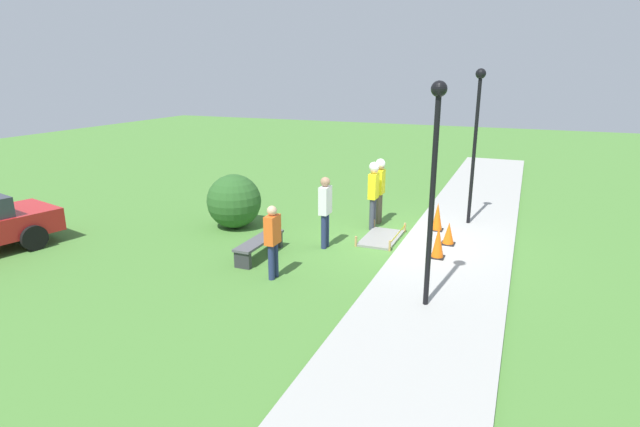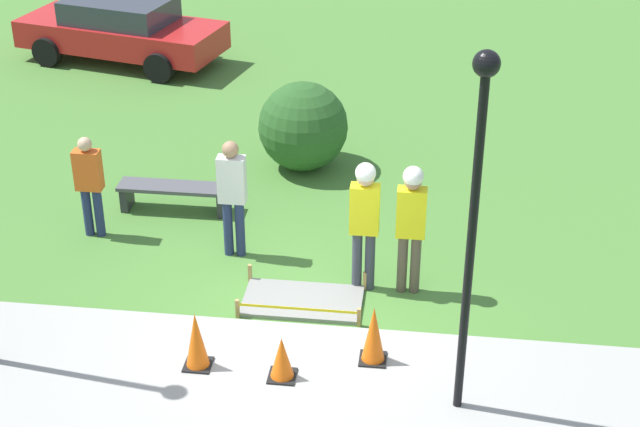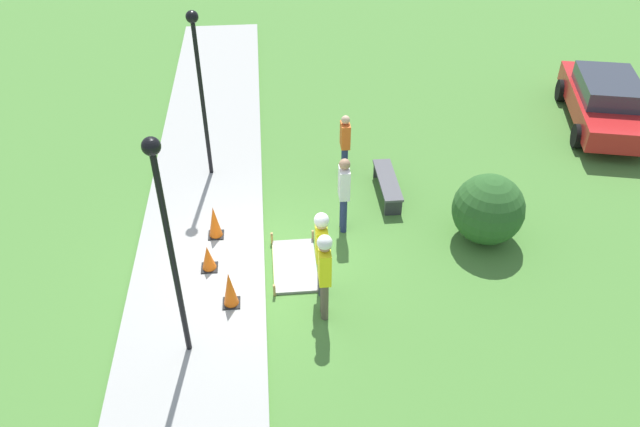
{
  "view_description": "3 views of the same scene",
  "coord_description": "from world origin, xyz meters",
  "px_view_note": "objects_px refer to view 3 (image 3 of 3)",
  "views": [
    {
      "loc": [
        -12.45,
        -2.73,
        4.39
      ],
      "look_at": [
        -0.59,
        2.19,
        0.7
      ],
      "focal_mm": 28.0,
      "sensor_mm": 36.0,
      "label": 1
    },
    {
      "loc": [
        1.63,
        -10.5,
        7.6
      ],
      "look_at": [
        0.16,
        1.18,
        1.12
      ],
      "focal_mm": 55.0,
      "sensor_mm": 36.0,
      "label": 2
    },
    {
      "loc": [
        9.77,
        0.27,
        8.8
      ],
      "look_at": [
        -0.43,
        1.2,
        1.05
      ],
      "focal_mm": 35.0,
      "sensor_mm": 36.0,
      "label": 3
    }
  ],
  "objects_px": {
    "traffic_cone_near_patch": "(214,222)",
    "traffic_cone_sidewalk_edge": "(230,289)",
    "park_bench": "(387,183)",
    "worker_assistant": "(325,269)",
    "parked_car_red": "(605,101)",
    "lamppost_far": "(199,73)",
    "traffic_cone_far_patch": "(208,258)",
    "worker_supervisor": "(321,246)",
    "lamppost_near": "(166,225)",
    "bystander_in_gray_shirt": "(344,190)",
    "bystander_in_orange_shirt": "(345,142)"
  },
  "relations": [
    {
      "from": "traffic_cone_near_patch",
      "to": "bystander_in_orange_shirt",
      "type": "bearing_deg",
      "value": 127.06
    },
    {
      "from": "bystander_in_orange_shirt",
      "to": "bystander_in_gray_shirt",
      "type": "height_order",
      "value": "bystander_in_gray_shirt"
    },
    {
      "from": "traffic_cone_far_patch",
      "to": "worker_supervisor",
      "type": "xyz_separation_m",
      "value": [
        0.79,
        2.26,
        0.81
      ]
    },
    {
      "from": "worker_assistant",
      "to": "traffic_cone_sidewalk_edge",
      "type": "bearing_deg",
      "value": -101.25
    },
    {
      "from": "traffic_cone_near_patch",
      "to": "traffic_cone_sidewalk_edge",
      "type": "xyz_separation_m",
      "value": [
        2.14,
        0.38,
        0.01
      ]
    },
    {
      "from": "traffic_cone_near_patch",
      "to": "worker_assistant",
      "type": "distance_m",
      "value": 3.37
    },
    {
      "from": "traffic_cone_sidewalk_edge",
      "to": "worker_assistant",
      "type": "relative_size",
      "value": 0.41
    },
    {
      "from": "traffic_cone_sidewalk_edge",
      "to": "worker_assistant",
      "type": "bearing_deg",
      "value": 78.75
    },
    {
      "from": "lamppost_near",
      "to": "parked_car_red",
      "type": "bearing_deg",
      "value": 123.86
    },
    {
      "from": "parked_car_red",
      "to": "traffic_cone_far_patch",
      "type": "bearing_deg",
      "value": -50.18
    },
    {
      "from": "park_bench",
      "to": "traffic_cone_sidewalk_edge",
      "type": "bearing_deg",
      "value": -46.52
    },
    {
      "from": "traffic_cone_far_patch",
      "to": "worker_assistant",
      "type": "distance_m",
      "value": 2.78
    },
    {
      "from": "traffic_cone_sidewalk_edge",
      "to": "worker_supervisor",
      "type": "height_order",
      "value": "worker_supervisor"
    },
    {
      "from": "worker_assistant",
      "to": "worker_supervisor",
      "type": "bearing_deg",
      "value": 179.7
    },
    {
      "from": "lamppost_near",
      "to": "traffic_cone_sidewalk_edge",
      "type": "bearing_deg",
      "value": 145.07
    },
    {
      "from": "traffic_cone_sidewalk_edge",
      "to": "park_bench",
      "type": "distance_m",
      "value": 5.07
    },
    {
      "from": "bystander_in_orange_shirt",
      "to": "parked_car_red",
      "type": "bearing_deg",
      "value": 103.95
    },
    {
      "from": "bystander_in_gray_shirt",
      "to": "lamppost_near",
      "type": "height_order",
      "value": "lamppost_near"
    },
    {
      "from": "traffic_cone_near_patch",
      "to": "bystander_in_orange_shirt",
      "type": "relative_size",
      "value": 0.47
    },
    {
      "from": "traffic_cone_sidewalk_edge",
      "to": "lamppost_near",
      "type": "relative_size",
      "value": 0.18
    },
    {
      "from": "worker_assistant",
      "to": "lamppost_far",
      "type": "height_order",
      "value": "lamppost_far"
    },
    {
      "from": "traffic_cone_near_patch",
      "to": "bystander_in_gray_shirt",
      "type": "relative_size",
      "value": 0.42
    },
    {
      "from": "traffic_cone_far_patch",
      "to": "traffic_cone_sidewalk_edge",
      "type": "distance_m",
      "value": 1.18
    },
    {
      "from": "worker_supervisor",
      "to": "worker_assistant",
      "type": "height_order",
      "value": "worker_supervisor"
    },
    {
      "from": "lamppost_near",
      "to": "traffic_cone_far_patch",
      "type": "bearing_deg",
      "value": 173.07
    },
    {
      "from": "lamppost_near",
      "to": "worker_assistant",
      "type": "bearing_deg",
      "value": 105.49
    },
    {
      "from": "traffic_cone_near_patch",
      "to": "parked_car_red",
      "type": "relative_size",
      "value": 0.16
    },
    {
      "from": "traffic_cone_far_patch",
      "to": "bystander_in_gray_shirt",
      "type": "distance_m",
      "value": 3.23
    },
    {
      "from": "traffic_cone_sidewalk_edge",
      "to": "parked_car_red",
      "type": "distance_m",
      "value": 12.2
    },
    {
      "from": "traffic_cone_far_patch",
      "to": "parked_car_red",
      "type": "xyz_separation_m",
      "value": [
        -5.34,
        10.85,
        0.36
      ]
    },
    {
      "from": "worker_supervisor",
      "to": "bystander_in_orange_shirt",
      "type": "relative_size",
      "value": 1.19
    },
    {
      "from": "traffic_cone_far_patch",
      "to": "park_bench",
      "type": "height_order",
      "value": "traffic_cone_far_patch"
    },
    {
      "from": "bystander_in_gray_shirt",
      "to": "parked_car_red",
      "type": "height_order",
      "value": "bystander_in_gray_shirt"
    },
    {
      "from": "traffic_cone_far_patch",
      "to": "traffic_cone_sidewalk_edge",
      "type": "relative_size",
      "value": 0.73
    },
    {
      "from": "traffic_cone_near_patch",
      "to": "lamppost_far",
      "type": "height_order",
      "value": "lamppost_far"
    },
    {
      "from": "traffic_cone_sidewalk_edge",
      "to": "bystander_in_orange_shirt",
      "type": "xyz_separation_m",
      "value": [
        -4.51,
        2.76,
        0.44
      ]
    },
    {
      "from": "bystander_in_gray_shirt",
      "to": "parked_car_red",
      "type": "distance_m",
      "value": 8.95
    },
    {
      "from": "worker_assistant",
      "to": "parked_car_red",
      "type": "height_order",
      "value": "worker_assistant"
    },
    {
      "from": "worker_assistant",
      "to": "bystander_in_gray_shirt",
      "type": "xyz_separation_m",
      "value": [
        -2.61,
        0.68,
        -0.12
      ]
    },
    {
      "from": "traffic_cone_sidewalk_edge",
      "to": "bystander_in_gray_shirt",
      "type": "distance_m",
      "value": 3.38
    },
    {
      "from": "traffic_cone_far_patch",
      "to": "park_bench",
      "type": "bearing_deg",
      "value": 120.22
    },
    {
      "from": "traffic_cone_near_patch",
      "to": "worker_assistant",
      "type": "height_order",
      "value": "worker_assistant"
    },
    {
      "from": "lamppost_near",
      "to": "park_bench",
      "type": "bearing_deg",
      "value": 135.81
    },
    {
      "from": "worker_supervisor",
      "to": "lamppost_far",
      "type": "bearing_deg",
      "value": -151.71
    },
    {
      "from": "park_bench",
      "to": "bystander_in_gray_shirt",
      "type": "xyz_separation_m",
      "value": [
        1.24,
        -1.22,
        0.74
      ]
    },
    {
      "from": "worker_supervisor",
      "to": "lamppost_near",
      "type": "bearing_deg",
      "value": -62.16
    },
    {
      "from": "traffic_cone_far_patch",
      "to": "lamppost_far",
      "type": "relative_size",
      "value": 0.14
    },
    {
      "from": "worker_supervisor",
      "to": "lamppost_near",
      "type": "xyz_separation_m",
      "value": [
        1.33,
        -2.51,
        1.71
      ]
    },
    {
      "from": "bystander_in_gray_shirt",
      "to": "lamppost_far",
      "type": "bearing_deg",
      "value": -128.83
    },
    {
      "from": "lamppost_far",
      "to": "parked_car_red",
      "type": "bearing_deg",
      "value": 98.74
    }
  ]
}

